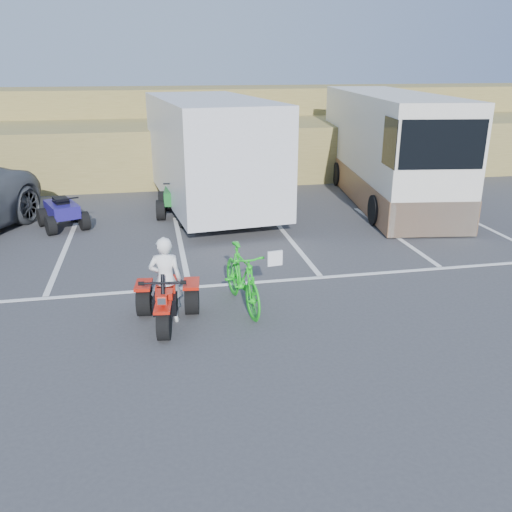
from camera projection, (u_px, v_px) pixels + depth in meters
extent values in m
plane|color=#3B3B3E|center=(202.00, 347.00, 8.40)|extent=(100.00, 100.00, 0.00)
cube|color=white|center=(64.00, 253.00, 12.52)|extent=(0.12, 5.00, 0.01)
cube|color=white|center=(181.00, 246.00, 13.01)|extent=(0.12, 5.00, 0.01)
cube|color=white|center=(290.00, 239.00, 13.50)|extent=(0.12, 5.00, 0.01)
cube|color=white|center=(391.00, 233.00, 13.99)|extent=(0.12, 5.00, 0.01)
cube|color=white|center=(485.00, 227.00, 14.48)|extent=(0.12, 5.00, 0.01)
cube|color=white|center=(189.00, 287.00, 10.61)|extent=(28.00, 0.12, 0.01)
cube|color=olive|center=(165.00, 148.00, 20.98)|extent=(40.00, 6.00, 2.00)
cube|color=olive|center=(161.00, 114.00, 23.87)|extent=(40.00, 4.00, 2.20)
imported|color=white|center=(166.00, 280.00, 9.01)|extent=(0.59, 0.42, 1.50)
imported|color=#14BF19|center=(242.00, 278.00, 9.59)|extent=(0.80, 1.95, 1.14)
cube|color=silver|center=(210.00, 149.00, 15.78)|extent=(3.50, 7.14, 2.86)
cylinder|color=black|center=(211.00, 195.00, 16.25)|extent=(2.59, 1.08, 0.80)
cube|color=silver|center=(386.00, 146.00, 17.17)|extent=(3.42, 9.19, 3.23)
cube|color=brown|center=(383.00, 182.00, 17.57)|extent=(3.46, 9.20, 0.90)
cube|color=black|center=(443.00, 145.00, 12.71)|extent=(2.05, 0.29, 1.17)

